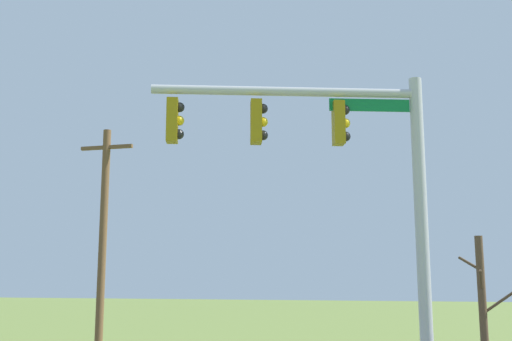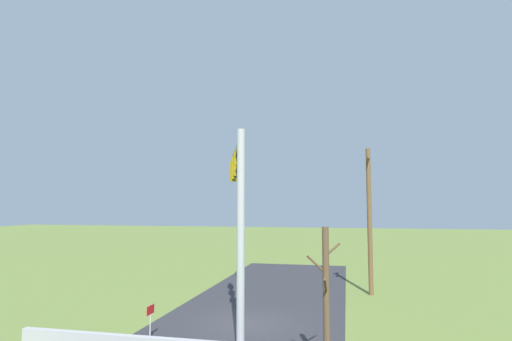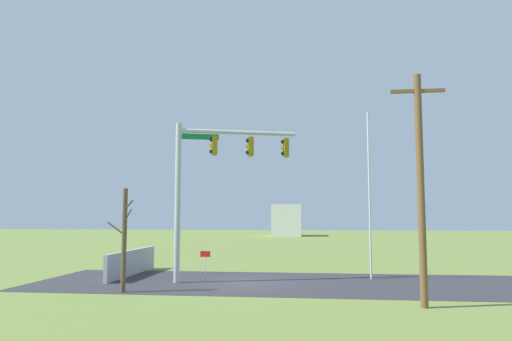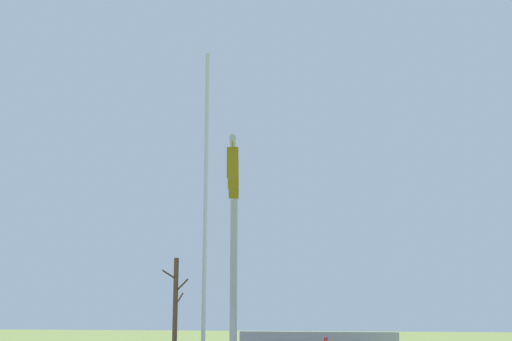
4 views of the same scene
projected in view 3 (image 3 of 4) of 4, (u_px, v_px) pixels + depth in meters
The scene contains 10 objects.
ground_plane at pixel (246, 282), 22.38m from camera, with size 160.00×160.00×0.00m, color olive.
road_surface at pixel (331, 284), 21.90m from camera, with size 28.00×8.00×0.01m, color #2D2D33.
sidewalk_corner at pixel (156, 282), 22.36m from camera, with size 6.00×6.00×0.01m, color #B7B5AD.
retaining_fence at pixel (132, 263), 25.15m from camera, with size 0.20×6.56×1.33m, color #A8A8AD.
signal_mast at pixel (211, 171), 23.06m from camera, with size 5.73×2.07×7.64m.
flagpole at pixel (369, 194), 23.94m from camera, with size 0.10×0.10×8.50m, color silver.
utility_pole at pixel (421, 184), 16.62m from camera, with size 1.90×0.26×8.23m.
bare_tree at pixel (124, 238), 19.67m from camera, with size 1.27×1.02×4.30m.
open_sign at pixel (205, 257), 25.83m from camera, with size 0.56×0.04×1.22m.
distant_building at pixel (287, 220), 73.29m from camera, with size 6.22×4.50×4.83m, color silver.
Camera 3 is at (-3.20, 22.56, 3.17)m, focal length 33.10 mm.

